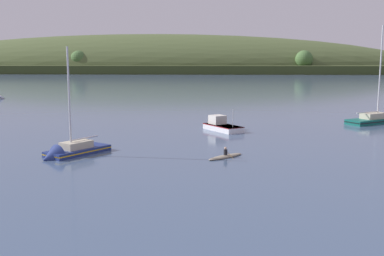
# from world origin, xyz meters

# --- Properties ---
(far_shoreline_hill) EXTENTS (443.37, 124.47, 46.42)m
(far_shoreline_hill) POSITION_xyz_m (-50.37, 272.31, 0.22)
(far_shoreline_hill) COLOR #35401E
(far_shoreline_hill) RESTS_ON ground
(sailboat_near_mooring) EXTENTS (5.11, 6.80, 10.31)m
(sailboat_near_mooring) POSITION_xyz_m (-5.33, 26.67, 0.21)
(sailboat_near_mooring) COLOR navy
(sailboat_near_mooring) RESTS_ON ground
(sailboat_midwater_white) EXTENTS (8.19, 6.97, 13.58)m
(sailboat_midwater_white) POSITION_xyz_m (26.57, 51.05, 0.22)
(sailboat_midwater_white) COLOR #0F564C
(sailboat_midwater_white) RESTS_ON ground
(fishing_boat_moored) EXTENTS (5.13, 5.61, 3.43)m
(fishing_boat_moored) POSITION_xyz_m (6.58, 42.50, 0.37)
(fishing_boat_moored) COLOR white
(fishing_boat_moored) RESTS_ON ground
(canoe_with_paddler) EXTENTS (3.13, 3.42, 1.02)m
(canoe_with_paddler) POSITION_xyz_m (8.06, 27.57, 0.10)
(canoe_with_paddler) COLOR gray
(canoe_with_paddler) RESTS_ON ground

